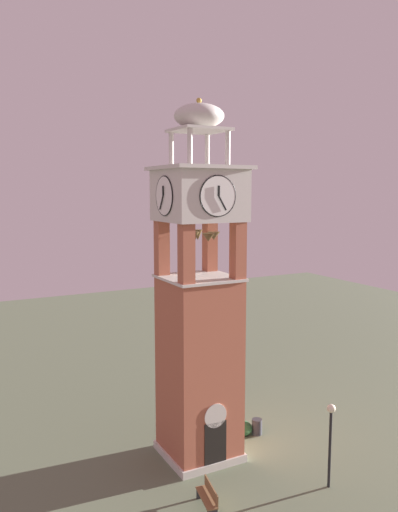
{
  "coord_description": "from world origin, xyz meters",
  "views": [
    {
      "loc": [
        -10.58,
        -19.95,
        12.37
      ],
      "look_at": [
        0.0,
        0.0,
        9.47
      ],
      "focal_mm": 35.59,
      "sensor_mm": 36.0,
      "label": 1
    }
  ],
  "objects_px": {
    "park_bench": "(208,497)",
    "trash_bin": "(257,427)",
    "lamp_post": "(331,430)",
    "clock_tower": "(199,316)"
  },
  "relations": [
    {
      "from": "park_bench",
      "to": "trash_bin",
      "type": "distance_m",
      "value": 6.65
    },
    {
      "from": "trash_bin",
      "to": "lamp_post",
      "type": "bearing_deg",
      "value": -89.82
    },
    {
      "from": "clock_tower",
      "to": "lamp_post",
      "type": "relative_size",
      "value": 4.5
    },
    {
      "from": "park_bench",
      "to": "trash_bin",
      "type": "bearing_deg",
      "value": 38.96
    },
    {
      "from": "trash_bin",
      "to": "park_bench",
      "type": "bearing_deg",
      "value": -141.04
    },
    {
      "from": "park_bench",
      "to": "lamp_post",
      "type": "height_order",
      "value": "lamp_post"
    },
    {
      "from": "lamp_post",
      "to": "trash_bin",
      "type": "height_order",
      "value": "lamp_post"
    },
    {
      "from": "lamp_post",
      "to": "clock_tower",
      "type": "bearing_deg",
      "value": 126.17
    },
    {
      "from": "clock_tower",
      "to": "park_bench",
      "type": "distance_m",
      "value": 7.45
    },
    {
      "from": "lamp_post",
      "to": "trash_bin",
      "type": "xyz_separation_m",
      "value": [
        -0.02,
        5.29,
        -2.15
      ]
    }
  ]
}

